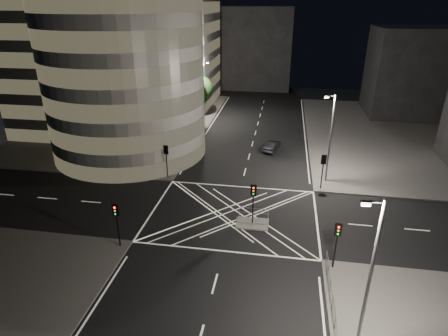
% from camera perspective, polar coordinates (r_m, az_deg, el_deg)
% --- Properties ---
extents(ground, '(120.00, 120.00, 0.00)m').
position_cam_1_polar(ground, '(37.04, 1.46, -7.05)').
color(ground, black).
rests_on(ground, ground).
extents(sidewalk_far_left, '(42.00, 42.00, 0.15)m').
position_cam_1_polar(sidewalk_far_left, '(69.84, -19.64, 6.90)').
color(sidewalk_far_left, '#4D4B49').
rests_on(sidewalk_far_left, ground).
extents(sidewalk_far_right, '(42.00, 42.00, 0.15)m').
position_cam_1_polar(sidewalk_far_right, '(66.25, 30.88, 3.92)').
color(sidewalk_far_right, '#4D4B49').
rests_on(sidewalk_far_right, ground).
extents(central_island, '(3.00, 2.00, 0.15)m').
position_cam_1_polar(central_island, '(35.56, 4.34, -8.44)').
color(central_island, slate).
rests_on(central_island, ground).
extents(office_tower_curved, '(30.00, 29.00, 27.20)m').
position_cam_1_polar(office_tower_curved, '(56.36, -17.77, 16.45)').
color(office_tower_curved, gray).
rests_on(office_tower_curved, sidewalk_far_left).
extents(office_block_rear, '(24.00, 16.00, 22.00)m').
position_cam_1_polar(office_block_rear, '(78.33, -10.80, 17.91)').
color(office_block_rear, gray).
rests_on(office_block_rear, sidewalk_far_left).
extents(building_right_far, '(14.00, 12.00, 15.00)m').
position_cam_1_polar(building_right_far, '(75.52, 26.70, 12.93)').
color(building_right_far, black).
rests_on(building_right_far, sidewalk_far_right).
extents(building_far_end, '(18.00, 8.00, 18.00)m').
position_cam_1_polar(building_far_end, '(90.33, 4.25, 17.67)').
color(building_far_end, black).
rests_on(building_far_end, ground).
extents(tree_a, '(3.90, 3.90, 6.42)m').
position_cam_1_polar(tree_a, '(45.49, -10.13, 4.71)').
color(tree_a, black).
rests_on(tree_a, sidewalk_far_left).
extents(tree_b, '(5.18, 5.18, 7.42)m').
position_cam_1_polar(tree_b, '(50.81, -7.98, 7.24)').
color(tree_b, black).
rests_on(tree_b, sidewalk_far_left).
extents(tree_c, '(4.62, 4.62, 7.34)m').
position_cam_1_polar(tree_c, '(56.28, -6.23, 9.26)').
color(tree_c, black).
rests_on(tree_c, sidewalk_far_left).
extents(tree_d, '(4.72, 4.72, 7.87)m').
position_cam_1_polar(tree_d, '(61.79, -4.78, 11.12)').
color(tree_d, black).
rests_on(tree_d, sidewalk_far_left).
extents(tree_e, '(4.16, 4.16, 7.09)m').
position_cam_1_polar(tree_e, '(67.58, -3.54, 11.89)').
color(tree_e, black).
rests_on(tree_e, sidewalk_far_left).
extents(traffic_signal_fl, '(0.55, 0.22, 4.00)m').
position_cam_1_polar(traffic_signal_fl, '(43.51, -8.80, 1.91)').
color(traffic_signal_fl, black).
rests_on(traffic_signal_fl, sidewalk_far_left).
extents(traffic_signal_nl, '(0.55, 0.22, 4.00)m').
position_cam_1_polar(traffic_signal_nl, '(32.24, -16.07, -7.23)').
color(traffic_signal_nl, black).
rests_on(traffic_signal_nl, sidewalk_near_left).
extents(traffic_signal_fr, '(0.55, 0.22, 4.00)m').
position_cam_1_polar(traffic_signal_fr, '(41.77, 14.87, 0.38)').
color(traffic_signal_fr, black).
rests_on(traffic_signal_fr, sidewalk_far_right).
extents(traffic_signal_nr, '(0.55, 0.22, 4.00)m').
position_cam_1_polar(traffic_signal_nr, '(29.85, 16.84, -10.09)').
color(traffic_signal_nr, black).
rests_on(traffic_signal_nr, sidewalk_near_right).
extents(traffic_signal_island, '(0.55, 0.22, 4.00)m').
position_cam_1_polar(traffic_signal_island, '(34.11, 4.49, -4.42)').
color(traffic_signal_island, black).
rests_on(traffic_signal_island, central_island).
extents(street_lamp_left_near, '(1.25, 0.25, 10.00)m').
position_cam_1_polar(street_lamp_left_near, '(47.49, -7.85, 7.25)').
color(street_lamp_left_near, slate).
rests_on(street_lamp_left_near, sidewalk_far_left).
extents(street_lamp_left_far, '(1.25, 0.25, 10.00)m').
position_cam_1_polar(street_lamp_left_far, '(64.35, -3.20, 11.91)').
color(street_lamp_left_far, slate).
rests_on(street_lamp_left_far, sidewalk_far_left).
extents(street_lamp_right_far, '(1.25, 0.25, 10.00)m').
position_cam_1_polar(street_lamp_right_far, '(42.95, 15.87, 4.70)').
color(street_lamp_right_far, slate).
rests_on(street_lamp_right_far, sidewalk_far_right).
extents(street_lamp_right_near, '(1.25, 0.25, 10.00)m').
position_cam_1_polar(street_lamp_right_near, '(22.73, 21.28, -14.77)').
color(street_lamp_right_near, slate).
rests_on(street_lamp_right_near, sidewalk_near_right).
extents(railing_near_right, '(0.06, 11.70, 1.10)m').
position_cam_1_polar(railing_near_right, '(27.01, 16.41, -20.32)').
color(railing_near_right, slate).
rests_on(railing_near_right, sidewalk_near_right).
extents(railing_island_south, '(2.80, 0.06, 1.10)m').
position_cam_1_polar(railing_island_south, '(34.46, 4.24, -8.36)').
color(railing_island_south, slate).
rests_on(railing_island_south, central_island).
extents(railing_island_north, '(2.80, 0.06, 1.10)m').
position_cam_1_polar(railing_island_north, '(35.99, 4.51, -6.84)').
color(railing_island_north, slate).
rests_on(railing_island_north, central_island).
extents(sedan, '(2.46, 4.41, 1.38)m').
position_cam_1_polar(sedan, '(52.60, 7.31, 3.39)').
color(sedan, black).
rests_on(sedan, ground).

